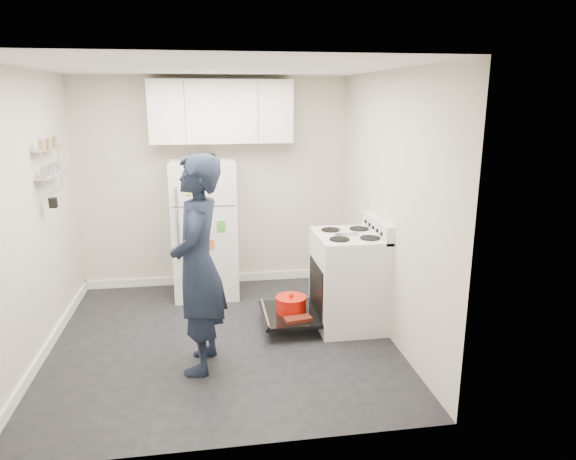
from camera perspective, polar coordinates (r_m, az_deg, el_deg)
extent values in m
cube|color=black|center=(5.09, -7.27, -11.90)|extent=(3.20, 3.20, 0.01)
cube|color=white|center=(4.57, -8.31, 17.46)|extent=(3.20, 3.20, 0.01)
cube|color=beige|center=(6.24, -8.13, 5.12)|extent=(3.20, 0.01, 2.50)
cube|color=beige|center=(3.13, -7.01, -4.32)|extent=(3.20, 0.01, 2.50)
cube|color=beige|center=(4.91, -26.75, 1.14)|extent=(0.01, 3.20, 2.50)
cube|color=beige|center=(4.96, 11.05, 2.58)|extent=(0.01, 3.20, 2.50)
cube|color=white|center=(5.29, -25.10, -11.60)|extent=(0.03, 3.20, 0.10)
cube|color=white|center=(6.53, -7.75, -5.34)|extent=(3.20, 0.03, 0.10)
cube|color=silver|center=(5.22, 6.70, -5.68)|extent=(0.65, 0.76, 0.92)
cube|color=black|center=(5.22, 5.93, -6.35)|extent=(0.53, 0.60, 0.52)
cube|color=orange|center=(5.30, 8.77, -6.15)|extent=(0.02, 0.56, 0.46)
cylinder|color=black|center=(5.30, 6.41, -8.13)|extent=(0.34, 0.34, 0.02)
cube|color=silver|center=(5.14, 9.94, 0.30)|extent=(0.08, 0.76, 0.18)
cube|color=silver|center=(5.08, 6.85, -0.65)|extent=(0.65, 0.76, 0.03)
cube|color=#B2B2B7|center=(5.01, 6.47, -0.43)|extent=(0.22, 0.03, 0.01)
cube|color=black|center=(5.22, 0.15, -9.32)|extent=(0.55, 0.70, 0.03)
cylinder|color=#B2B2B7|center=(5.17, -2.57, -9.11)|extent=(0.02, 0.66, 0.02)
cylinder|color=red|center=(5.20, 0.34, -8.35)|extent=(0.30, 0.30, 0.14)
cylinder|color=red|center=(5.17, 0.34, -7.53)|extent=(0.31, 0.31, 0.02)
sphere|color=red|center=(5.16, 0.34, -7.25)|extent=(0.04, 0.04, 0.04)
cube|color=maroon|center=(5.03, 1.10, -9.86)|extent=(0.28, 0.18, 0.04)
cube|color=maroon|center=(5.45, 0.22, -7.83)|extent=(0.27, 0.16, 0.04)
cube|color=silver|center=(5.99, -9.23, 0.15)|extent=(0.72, 0.70, 1.57)
cube|color=#4C4C4C|center=(5.58, -9.36, 2.62)|extent=(0.68, 0.01, 0.01)
cube|color=#B2B2B7|center=(5.55, -12.31, 3.68)|extent=(0.03, 0.03, 0.20)
cube|color=#B2B2B7|center=(5.64, -12.08, -0.51)|extent=(0.03, 0.03, 0.55)
cylinder|color=black|center=(5.85, -9.55, 7.96)|extent=(0.30, 0.30, 0.07)
cube|color=green|center=(5.62, -7.44, 0.45)|extent=(0.09, 0.01, 0.12)
cube|color=#BED231|center=(5.54, -10.98, 4.13)|extent=(0.06, 0.01, 0.06)
cube|color=#BE5536|center=(5.67, -8.68, -1.56)|extent=(0.10, 0.01, 0.10)
cube|color=red|center=(5.53, -8.42, 4.95)|extent=(0.07, 0.01, 0.07)
cube|color=silver|center=(6.00, -7.42, 12.93)|extent=(1.60, 0.33, 0.70)
cube|color=#B2B2B7|center=(5.28, -25.01, 8.25)|extent=(0.14, 0.60, 0.02)
cube|color=#B2B2B7|center=(5.31, -24.72, 5.57)|extent=(0.14, 0.60, 0.02)
cylinder|color=black|center=(5.17, -24.65, 2.77)|extent=(0.08, 0.08, 0.09)
imported|color=black|center=(4.29, -9.97, -3.89)|extent=(0.54, 0.73, 1.83)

